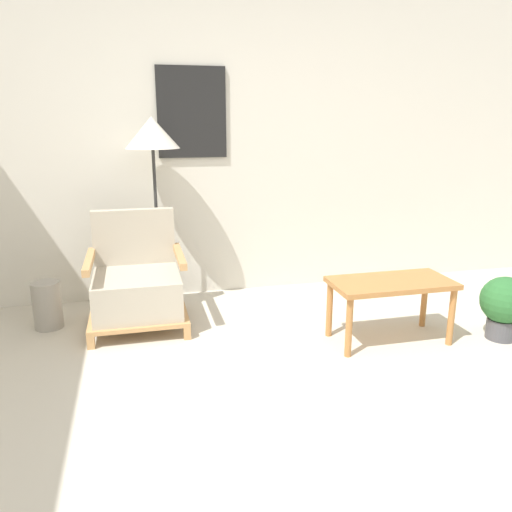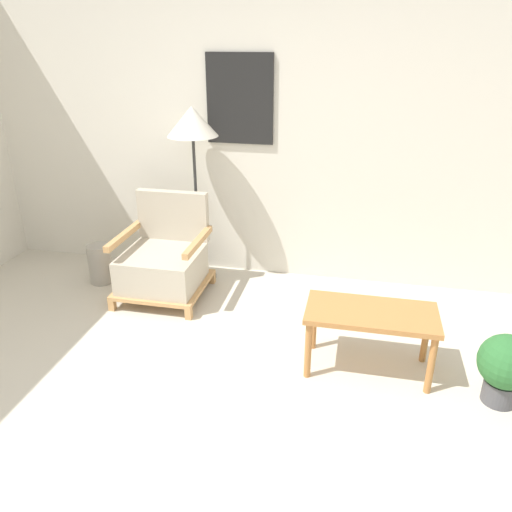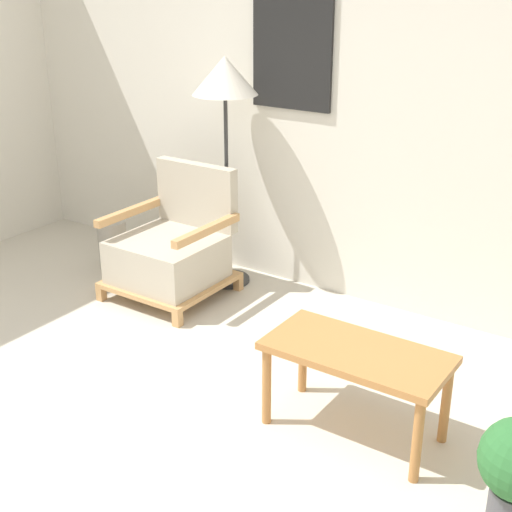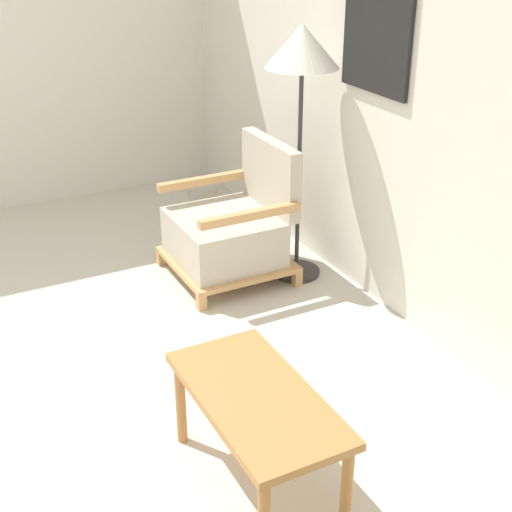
% 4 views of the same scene
% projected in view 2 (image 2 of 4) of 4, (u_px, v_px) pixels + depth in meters
% --- Properties ---
extents(ground_plane, '(14.00, 14.00, 0.00)m').
position_uv_depth(ground_plane, '(186.00, 485.00, 2.46)').
color(ground_plane, beige).
extents(wall_back, '(8.00, 0.09, 2.70)m').
position_uv_depth(wall_back, '(278.00, 124.00, 4.15)').
color(wall_back, silver).
rests_on(wall_back, ground_plane).
extents(armchair, '(0.70, 0.69, 0.83)m').
position_uv_depth(armchair, '(164.00, 262.00, 4.15)').
color(armchair, tan).
rests_on(armchair, ground_plane).
extents(floor_lamp, '(0.42, 0.42, 1.52)m').
position_uv_depth(floor_lamp, '(193.00, 132.00, 4.03)').
color(floor_lamp, '#2D2D2D').
rests_on(floor_lamp, ground_plane).
extents(coffee_table, '(0.83, 0.41, 0.44)m').
position_uv_depth(coffee_table, '(371.00, 319.00, 3.17)').
color(coffee_table, '#B2753D').
rests_on(coffee_table, ground_plane).
extents(vase, '(0.21, 0.21, 0.35)m').
position_uv_depth(vase, '(100.00, 264.00, 4.42)').
color(vase, '#9E998E').
rests_on(vase, ground_plane).
extents(potted_plant, '(0.33, 0.33, 0.45)m').
position_uv_depth(potted_plant, '(506.00, 366.00, 2.92)').
color(potted_plant, '#4C4C51').
rests_on(potted_plant, ground_plane).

